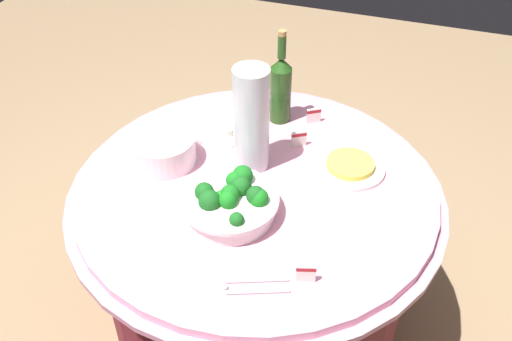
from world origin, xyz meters
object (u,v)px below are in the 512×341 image
Objects in this scene: label_placard_front at (299,138)px; label_placard_rear at (306,273)px; food_plate_rice at (224,127)px; plate_stack at (162,149)px; decorative_fruit_vase at (251,122)px; label_placard_mid at (314,115)px; wine_bottle at (281,87)px; food_plate_fried_egg at (350,166)px; broccoli_bowl at (231,202)px; serving_tongs at (255,286)px.

label_placard_front is 1.00× the size of label_placard_rear.
food_plate_rice is 4.00× the size of label_placard_rear.
decorative_fruit_vase reaches higher than plate_stack.
label_placard_front is 0.57m from label_placard_rear.
decorative_fruit_vase is (-0.27, -0.08, 0.12)m from plate_stack.
label_placard_front is 0.15m from label_placard_mid.
wine_bottle is 1.53× the size of food_plate_fried_egg.
broccoli_bowl is 0.28m from serving_tongs.
plate_stack is at bearing 15.98° from decorative_fruit_vase.
wine_bottle is 0.19m from label_placard_front.
label_placard_mid is at bearing -86.34° from serving_tongs.
wine_bottle is at bearing -67.50° from label_placard_rear.
label_placard_rear reaches higher than food_plate_fried_egg.
broccoli_bowl reaches higher than food_plate_rice.
food_plate_fried_egg is (-0.28, -0.31, -0.03)m from broccoli_bowl.
broccoli_bowl is 0.42m from food_plate_fried_egg.
label_placard_mid is (0.05, -0.76, 0.03)m from serving_tongs.
label_placard_front is (0.06, -0.61, 0.03)m from serving_tongs.
decorative_fruit_vase is at bearing 88.27° from wine_bottle.
food_plate_fried_egg is at bearing -165.94° from decorative_fruit_vase.
broccoli_bowl is at bearing -56.52° from serving_tongs.
wine_bottle reaches higher than label_placard_rear.
serving_tongs is at bearing 95.55° from label_placard_front.
wine_bottle is 6.11× the size of label_placard_rear.
broccoli_bowl is at bearing 76.08° from label_placard_front.
label_placard_mid and label_placard_rear have the same top height.
broccoli_bowl is 0.54m from label_placard_mid.
plate_stack is at bearing -41.11° from serving_tongs.
food_plate_fried_egg is 0.20m from label_placard_front.
label_placard_front is at bearing 85.95° from label_placard_mid.
wine_bottle is 0.99× the size of decorative_fruit_vase.
wine_bottle is (0.01, -0.51, 0.08)m from broccoli_bowl.
decorative_fruit_vase is at bearing 66.79° from label_placard_mid.
broccoli_bowl is 0.83× the size of wine_bottle.
serving_tongs is (-0.17, 0.47, -0.16)m from decorative_fruit_vase.
food_plate_rice is 0.70m from label_placard_rear.
label_placard_front is (-0.39, -0.22, -0.01)m from plate_stack.
serving_tongs is 0.76m from label_placard_mid.
serving_tongs is at bearing 76.77° from food_plate_fried_egg.
decorative_fruit_vase reaches higher than food_plate_fried_egg.
label_placard_mid is at bearing -76.82° from label_placard_rear.
food_plate_fried_egg is 0.28m from label_placard_mid.
plate_stack is 0.62× the size of decorative_fruit_vase.
plate_stack reaches higher than label_placard_mid.
label_placard_mid is at bearing -101.18° from broccoli_bowl.
broccoli_bowl is at bearing 47.98° from food_plate_fried_egg.
label_placard_mid is 1.00× the size of label_placard_rear.
decorative_fruit_vase reaches higher than wine_bottle.
label_placard_mid is at bearing -113.21° from decorative_fruit_vase.
food_plate_fried_egg is at bearing -165.02° from plate_stack.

